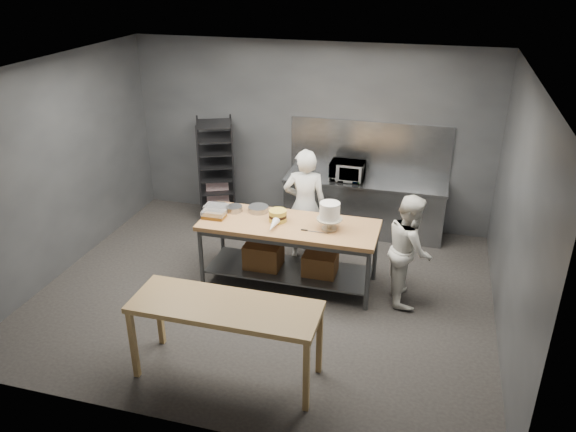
# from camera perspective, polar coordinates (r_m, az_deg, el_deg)

# --- Properties ---
(ground) EXTENTS (6.00, 6.00, 0.00)m
(ground) POSITION_cam_1_polar(r_m,az_deg,el_deg) (7.77, -2.29, -7.67)
(ground) COLOR black
(ground) RESTS_ON ground
(back_wall) EXTENTS (6.00, 0.04, 3.00)m
(back_wall) POSITION_cam_1_polar(r_m,az_deg,el_deg) (9.35, 2.20, 8.25)
(back_wall) COLOR #4C4F54
(back_wall) RESTS_ON ground
(work_table) EXTENTS (2.40, 0.90, 0.92)m
(work_table) POSITION_cam_1_polar(r_m,az_deg,el_deg) (7.69, 0.03, -3.07)
(work_table) COLOR olive
(work_table) RESTS_ON ground
(near_counter) EXTENTS (2.00, 0.70, 0.90)m
(near_counter) POSITION_cam_1_polar(r_m,az_deg,el_deg) (5.97, -6.40, -9.64)
(near_counter) COLOR brown
(near_counter) RESTS_ON ground
(back_counter) EXTENTS (2.60, 0.60, 0.90)m
(back_counter) POSITION_cam_1_polar(r_m,az_deg,el_deg) (9.25, 7.67, 0.92)
(back_counter) COLOR slate
(back_counter) RESTS_ON ground
(splashback_panel) EXTENTS (2.60, 0.02, 0.90)m
(splashback_panel) POSITION_cam_1_polar(r_m,az_deg,el_deg) (9.21, 8.27, 6.77)
(splashback_panel) COLOR slate
(splashback_panel) RESTS_ON back_counter
(speed_rack) EXTENTS (0.80, 0.83, 1.75)m
(speed_rack) POSITION_cam_1_polar(r_m,az_deg,el_deg) (9.64, -7.28, 4.56)
(speed_rack) COLOR black
(speed_rack) RESTS_ON ground
(chef_behind) EXTENTS (0.69, 0.52, 1.73)m
(chef_behind) POSITION_cam_1_polar(r_m,az_deg,el_deg) (8.20, 1.72, 1.06)
(chef_behind) COLOR white
(chef_behind) RESTS_ON ground
(chef_right) EXTENTS (0.70, 0.82, 1.49)m
(chef_right) POSITION_cam_1_polar(r_m,az_deg,el_deg) (7.42, 12.22, -3.30)
(chef_right) COLOR silver
(chef_right) RESTS_ON ground
(microwave) EXTENTS (0.54, 0.37, 0.30)m
(microwave) POSITION_cam_1_polar(r_m,az_deg,el_deg) (9.06, 6.04, 4.58)
(microwave) COLOR black
(microwave) RESTS_ON back_counter
(frosted_cake_stand) EXTENTS (0.34, 0.34, 0.38)m
(frosted_cake_stand) POSITION_cam_1_polar(r_m,az_deg,el_deg) (7.29, 4.26, 0.34)
(frosted_cake_stand) COLOR #B8AD93
(frosted_cake_stand) RESTS_ON work_table
(layer_cake) EXTENTS (0.24, 0.24, 0.16)m
(layer_cake) POSITION_cam_1_polar(r_m,az_deg,el_deg) (7.56, -1.05, 0.04)
(layer_cake) COLOR gold
(layer_cake) RESTS_ON work_table
(cake_pans) EXTENTS (0.85, 0.41, 0.07)m
(cake_pans) POSITION_cam_1_polar(r_m,az_deg,el_deg) (7.91, -5.27, 0.77)
(cake_pans) COLOR gray
(cake_pans) RESTS_ON work_table
(piping_bag) EXTENTS (0.12, 0.38, 0.12)m
(piping_bag) POSITION_cam_1_polar(r_m,az_deg,el_deg) (7.36, -1.48, -0.86)
(piping_bag) COLOR white
(piping_bag) RESTS_ON work_table
(offset_spatula) EXTENTS (0.36, 0.02, 0.02)m
(offset_spatula) POSITION_cam_1_polar(r_m,az_deg,el_deg) (7.31, 2.34, -1.54)
(offset_spatula) COLOR slate
(offset_spatula) RESTS_ON work_table
(pastry_clamshells) EXTENTS (0.35, 0.39, 0.11)m
(pastry_clamshells) POSITION_cam_1_polar(r_m,az_deg,el_deg) (7.81, -7.42, 0.48)
(pastry_clamshells) COLOR #935E1D
(pastry_clamshells) RESTS_ON work_table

